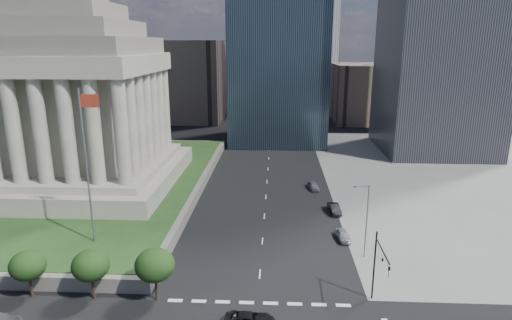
# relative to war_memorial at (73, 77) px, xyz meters

# --- Properties ---
(ground) EXTENTS (500.00, 500.00, 0.00)m
(ground) POSITION_rel_war_memorial_xyz_m (34.00, 52.00, -21.40)
(ground) COLOR black
(ground) RESTS_ON ground
(sidewalk_ne) EXTENTS (68.00, 90.00, 0.03)m
(sidewalk_ne) POSITION_rel_war_memorial_xyz_m (80.00, 12.00, -21.38)
(sidewalk_ne) COLOR slate
(sidewalk_ne) RESTS_ON ground
(plaza_terrace) EXTENTS (66.00, 70.00, 1.80)m
(plaza_terrace) POSITION_rel_war_memorial_xyz_m (-11.00, 2.00, -20.50)
(plaza_terrace) COLOR #6A665B
(plaza_terrace) RESTS_ON ground
(plaza_lawn) EXTENTS (64.00, 68.00, 0.10)m
(plaza_lawn) POSITION_rel_war_memorial_xyz_m (-11.00, 2.00, -19.55)
(plaza_lawn) COLOR #223E19
(plaza_lawn) RESTS_ON plaza_terrace
(war_memorial) EXTENTS (34.00, 34.00, 39.00)m
(war_memorial) POSITION_rel_war_memorial_xyz_m (0.00, 0.00, 0.00)
(war_memorial) COLOR gray
(war_memorial) RESTS_ON plaza_lawn
(flagpole) EXTENTS (2.52, 0.24, 20.00)m
(flagpole) POSITION_rel_war_memorial_xyz_m (12.17, -24.00, -8.29)
(flagpole) COLOR slate
(flagpole) RESTS_ON plaza_lawn
(midrise_glass) EXTENTS (26.00, 26.00, 60.00)m
(midrise_glass) POSITION_rel_war_memorial_xyz_m (36.00, 47.00, 8.60)
(midrise_glass) COLOR black
(midrise_glass) RESTS_ON ground
(building_filler_ne) EXTENTS (20.00, 30.00, 20.00)m
(building_filler_ne) POSITION_rel_war_memorial_xyz_m (66.00, 82.00, -11.40)
(building_filler_ne) COLOR brown
(building_filler_ne) RESTS_ON ground
(building_filler_nw) EXTENTS (24.00, 30.00, 28.00)m
(building_filler_nw) POSITION_rel_war_memorial_xyz_m (4.00, 82.00, -7.40)
(building_filler_nw) COLOR brown
(building_filler_nw) RESTS_ON ground
(traffic_signal_ne) EXTENTS (0.30, 5.74, 8.00)m
(traffic_signal_ne) POSITION_rel_war_memorial_xyz_m (46.50, -34.30, -16.15)
(traffic_signal_ne) COLOR black
(traffic_signal_ne) RESTS_ON ground
(street_lamp_north) EXTENTS (2.13, 0.22, 10.00)m
(street_lamp_north) POSITION_rel_war_memorial_xyz_m (47.33, -23.00, -15.74)
(street_lamp_north) COLOR slate
(street_lamp_north) RESTS_ON ground
(pickup_truck) EXTENTS (2.45, 5.10, 1.40)m
(pickup_truck) POSITION_rel_war_memorial_xyz_m (33.43, -38.00, -20.70)
(pickup_truck) COLOR black
(pickup_truck) RESTS_ON ground
(parked_sedan_near) EXTENTS (4.16, 2.03, 1.37)m
(parked_sedan_near) POSITION_rel_war_memorial_xyz_m (45.45, -18.01, -20.72)
(parked_sedan_near) COLOR #94959C
(parked_sedan_near) RESTS_ON ground
(parked_sedan_mid) EXTENTS (4.61, 2.05, 1.47)m
(parked_sedan_mid) POSITION_rel_war_memorial_xyz_m (45.50, -8.01, -20.67)
(parked_sedan_mid) COLOR black
(parked_sedan_mid) RESTS_ON ground
(parked_sedan_far) EXTENTS (4.41, 2.35, 1.43)m
(parked_sedan_far) POSITION_rel_war_memorial_xyz_m (43.00, 3.57, -20.69)
(parked_sedan_far) COLOR slate
(parked_sedan_far) RESTS_ON ground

